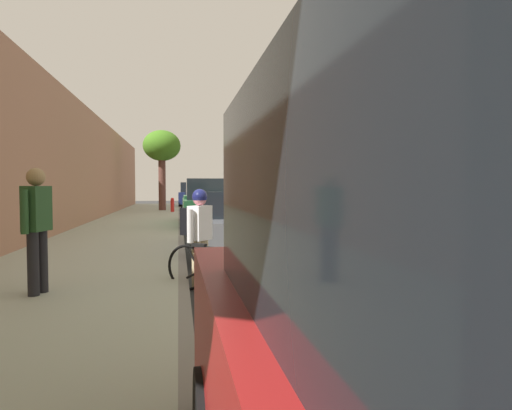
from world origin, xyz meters
TOP-DOWN VIEW (x-y plane):
  - ground at (0.00, 0.00)m, footprint 69.06×69.06m
  - sidewalk at (4.03, 0.00)m, footprint 3.71×43.16m
  - curb_edge at (2.10, 0.00)m, footprint 0.16×43.16m
  - lane_stripe_centre at (-2.57, 0.52)m, footprint 0.14×44.20m
  - lane_stripe_bike_edge at (0.63, 0.00)m, footprint 0.12×43.16m
  - building_facade at (6.13, 0.00)m, footprint 0.50×43.16m
  - parked_suv_dark_blue_nearest at (1.07, -17.36)m, footprint 2.22×4.82m
  - parked_sedan_silver_second at (1.01, -8.67)m, footprint 1.85×4.41m
  - parked_pickup_green_mid at (1.00, -0.26)m, footprint 2.04×5.31m
  - parked_sedan_grey_far at (0.89, 6.65)m, footprint 1.97×4.46m
  - bicycle_at_curb at (1.63, 10.63)m, footprint 1.44×1.10m
  - cyclist_with_backpack at (1.85, 10.16)m, footprint 0.53×0.55m
  - street_tree_near_cyclist at (3.19, -10.86)m, footprint 2.36×2.36m
  - pedestrian_on_phone at (4.08, 10.81)m, footprint 0.33×0.60m
  - fire_hydrant at (2.53, -8.76)m, footprint 0.22×0.22m

SIDE VIEW (x-z plane):
  - ground at x=0.00m, z-range 0.00..0.00m
  - lane_stripe_bike_edge at x=0.63m, z-range 0.00..0.01m
  - lane_stripe_centre at x=-2.57m, z-range 0.00..0.01m
  - sidewalk at x=4.03m, z-range 0.00..0.16m
  - curb_edge at x=2.10m, z-range 0.00..0.16m
  - bicycle_at_curb at x=1.63m, z-range -0.01..0.78m
  - fire_hydrant at x=2.53m, z-range 0.16..1.00m
  - parked_sedan_silver_second at x=1.01m, z-range -0.01..1.51m
  - parked_sedan_grey_far at x=0.89m, z-range -0.01..1.51m
  - parked_pickup_green_mid at x=1.00m, z-range -0.07..1.88m
  - cyclist_with_backpack at x=1.85m, z-range 0.16..1.77m
  - parked_suv_dark_blue_nearest at x=1.07m, z-range 0.03..2.02m
  - pedestrian_on_phone at x=4.08m, z-range 0.28..2.02m
  - building_facade at x=6.13m, z-range 0.00..4.99m
  - street_tree_near_cyclist at x=3.19m, z-range 1.58..6.67m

